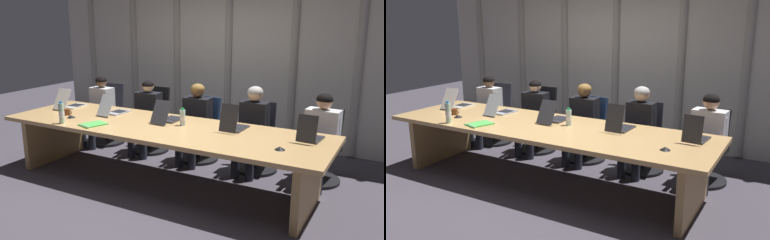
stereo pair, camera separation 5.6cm
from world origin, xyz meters
The scene contains 24 objects.
ground_plane centered at (0.00, 0.00, 0.00)m, with size 14.25×14.25×0.00m, color #47424C.
conference_table centered at (0.00, 0.00, 0.61)m, with size 4.18×1.22×0.75m.
curtain_backdrop centered at (0.00, 2.22, 1.55)m, with size 7.13×0.17×3.10m.
laptop_left_end centered at (-1.69, 0.23, 0.80)m, with size 0.24×0.51×0.30m.
laptop_left_mid centered at (-0.88, 0.22, 0.80)m, with size 0.24×0.48×0.29m.
laptop_center centered at (-0.02, 0.23, 0.80)m, with size 0.24×0.49×0.29m.
laptop_right_mid centered at (0.88, 0.25, 0.81)m, with size 0.23×0.43×0.33m.
laptop_right_end centered at (1.77, 0.25, 0.81)m, with size 0.24×0.38×0.31m.
office_chair_left_end centered at (-1.73, 1.05, 0.36)m, with size 0.60×0.61×0.97m.
office_chair_left_mid centered at (-0.85, 1.05, 0.37)m, with size 0.60×0.60×0.98m.
office_chair_center centered at (0.02, 1.05, 0.35)m, with size 0.60×0.61×0.91m.
office_chair_right_mid centered at (0.89, 1.05, 0.35)m, with size 0.60×0.61×0.91m.
office_chair_right_end centered at (1.72, 1.05, 0.35)m, with size 0.60×0.60×0.92m.
person_left_end centered at (-1.76, 0.88, 0.63)m, with size 0.39×0.56×1.11m.
person_left_mid centered at (-0.83, 0.89, 0.63)m, with size 0.42×0.57×1.11m.
person_center centered at (0.01, 0.89, 0.65)m, with size 0.40×0.55×1.13m.
person_right_mid centered at (0.87, 0.89, 0.67)m, with size 0.37×0.55×1.16m.
person_right_end centered at (1.75, 0.89, 0.66)m, with size 0.45×0.57×1.14m.
water_bottle_primary centered at (0.24, 0.15, 0.84)m, with size 0.07×0.07×0.22m.
water_bottle_secondary centered at (-1.13, -0.49, 0.87)m, with size 0.07×0.07×0.28m.
coffee_mug_near centered at (-1.40, -0.13, 0.79)m, with size 0.12×0.08×0.09m.
conference_mic_left_side centered at (1.58, -0.20, 0.76)m, with size 0.11×0.11×0.04m, color black.
conference_mic_middle centered at (-1.25, -0.23, 0.76)m, with size 0.11×0.11×0.04m, color black.
spiral_notepad centered at (-0.74, -0.37, 0.75)m, with size 0.31×0.36×0.03m.
Camera 2 is at (2.73, -4.02, 2.05)m, focal length 38.16 mm.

